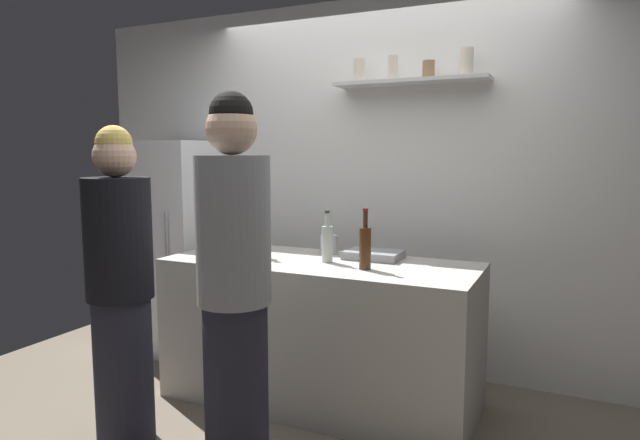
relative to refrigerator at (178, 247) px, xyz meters
The scene contains 13 objects.
ground_plane 1.91m from the refrigerator, 29.43° to the right, with size 5.28×5.28×0.00m, color #726656.
back_wall_assembly 1.64m from the refrigerator, 14.82° to the left, with size 4.80×0.32×2.60m.
refrigerator is the anchor object (origin of this frame).
counter 1.49m from the refrigerator, 15.10° to the right, with size 1.89×0.75×0.88m, color #B7B2A8.
baking_pan 1.67m from the refrigerator, ahead, with size 0.34×0.24×0.05m, color gray.
utensil_holder 1.36m from the refrigerator, ahead, with size 0.11×0.11×0.22m.
wine_bottle_pale_glass 1.51m from the refrigerator, 15.08° to the right, with size 0.07×0.07×0.31m.
wine_bottle_green_glass 0.77m from the refrigerator, 11.25° to the right, with size 0.08×0.08×0.33m.
wine_bottle_amber_glass 1.80m from the refrigerator, 15.81° to the right, with size 0.07×0.07×0.34m.
wine_bottle_dark_glass 1.06m from the refrigerator, 23.15° to the right, with size 0.08×0.08×0.33m.
water_bottle_plastic 0.90m from the refrigerator, 39.26° to the right, with size 0.08×0.08×0.22m.
person_grey_hoodie 1.89m from the refrigerator, 42.75° to the right, with size 0.34×0.34×1.80m.
person_blonde 1.42m from the refrigerator, 62.16° to the right, with size 0.34×0.34×1.67m.
Camera 1 is at (1.27, -2.49, 1.53)m, focal length 30.86 mm.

